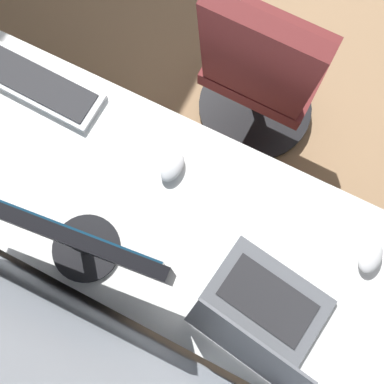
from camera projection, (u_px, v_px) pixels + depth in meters
name	position (u px, v px, depth m)	size (l,w,h in m)	color
wall_back	(32.00, 369.00, 0.63)	(4.59, 0.10, 2.60)	#8C939E
desk	(185.00, 228.00, 1.32)	(2.37, 0.62, 0.73)	white
drawer_pedestal	(132.00, 222.00, 1.65)	(0.40, 0.51, 0.69)	white
monitor_primary	(63.00, 235.00, 1.00)	(0.56, 0.20, 0.43)	black
laptop_leftmost	(259.00, 318.00, 1.15)	(0.37, 0.33, 0.22)	#595B60
keyboard_main	(40.00, 85.00, 1.36)	(0.42, 0.15, 0.02)	silver
mouse_main	(172.00, 166.00, 1.29)	(0.06, 0.10, 0.03)	silver
mouse_spare	(371.00, 256.00, 1.22)	(0.06, 0.10, 0.03)	silver
office_chair	(262.00, 76.00, 1.68)	(0.56, 0.56, 0.97)	maroon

